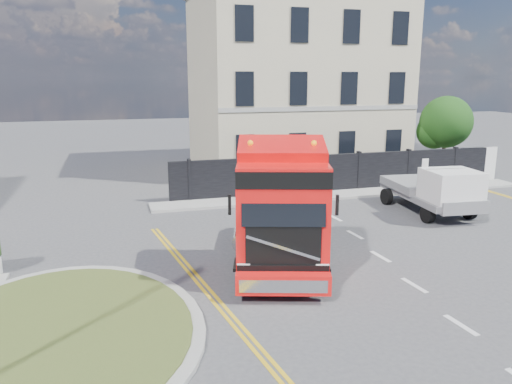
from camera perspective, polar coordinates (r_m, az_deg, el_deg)
name	(u,v)px	position (r m, az deg, el deg)	size (l,w,h in m)	color
ground	(294,261)	(16.57, 4.39, -7.92)	(120.00, 120.00, 0.00)	#424244
traffic_island	(58,333)	(12.92, -21.66, -14.76)	(6.80, 6.80, 0.17)	gray
hoarding_fence	(350,172)	(26.84, 10.75, 2.23)	(18.80, 0.25, 2.00)	black
georgian_building	(292,79)	(33.04, 4.19, 12.72)	(12.30, 10.30, 12.80)	#B9B093
tree	(443,124)	(33.32, 20.61, 7.25)	(3.20, 3.20, 4.80)	#382619
pavement_far	(348,194)	(26.00, 10.47, -0.22)	(20.00, 1.60, 0.12)	gray
truck	(281,215)	(15.17, 2.85, -2.67)	(4.39, 7.19, 4.04)	black
flatbed_pickup	(441,191)	(22.75, 20.39, 0.13)	(2.54, 5.35, 2.16)	slate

